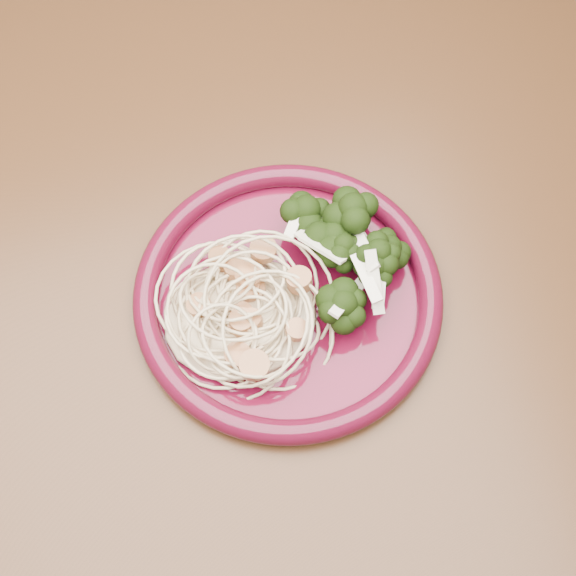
% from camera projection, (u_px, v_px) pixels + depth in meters
% --- Properties ---
extents(dining_table, '(1.20, 0.80, 0.75)m').
position_uv_depth(dining_table, '(342.00, 288.00, 0.73)').
color(dining_table, '#472814').
rests_on(dining_table, ground).
extents(dinner_plate, '(0.27, 0.27, 0.02)m').
position_uv_depth(dinner_plate, '(288.00, 295.00, 0.60)').
color(dinner_plate, '#4F081D').
rests_on(dinner_plate, dining_table).
extents(spaghetti_pile, '(0.13, 0.12, 0.03)m').
position_uv_depth(spaghetti_pile, '(240.00, 313.00, 0.59)').
color(spaghetti_pile, beige).
rests_on(spaghetti_pile, dinner_plate).
extents(scallop_cluster, '(0.12, 0.12, 0.03)m').
position_uv_depth(scallop_cluster, '(238.00, 295.00, 0.56)').
color(scallop_cluster, tan).
rests_on(scallop_cluster, spaghetti_pile).
extents(broccoli_pile, '(0.10, 0.14, 0.04)m').
position_uv_depth(broccoli_pile, '(346.00, 256.00, 0.60)').
color(broccoli_pile, black).
rests_on(broccoli_pile, dinner_plate).
extents(onion_garnish, '(0.07, 0.09, 0.04)m').
position_uv_depth(onion_garnish, '(348.00, 237.00, 0.57)').
color(onion_garnish, '#EBE3C7').
rests_on(onion_garnish, broccoli_pile).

